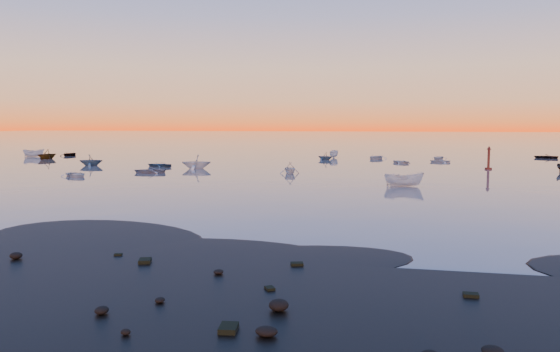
# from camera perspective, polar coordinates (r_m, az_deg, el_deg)

# --- Properties ---
(ground) EXTENTS (600.00, 600.00, 0.00)m
(ground) POSITION_cam_1_polar(r_m,az_deg,el_deg) (128.37, 5.82, 2.62)
(ground) COLOR slate
(ground) RESTS_ON ground
(mud_lobes) EXTENTS (140.00, 6.00, 0.07)m
(mud_lobes) POSITION_cam_1_polar(r_m,az_deg,el_deg) (30.62, -15.58, -6.91)
(mud_lobes) COLOR black
(mud_lobes) RESTS_ON ground
(moored_fleet) EXTENTS (124.00, 58.00, 1.20)m
(moored_fleet) POSITION_cam_1_polar(r_m,az_deg,el_deg) (81.90, 2.21, 0.99)
(moored_fleet) COLOR silver
(moored_fleet) RESTS_ON ground
(boat_near_center) EXTENTS (2.15, 4.24, 1.41)m
(boat_near_center) POSITION_cam_1_polar(r_m,az_deg,el_deg) (57.82, 12.82, -1.05)
(boat_near_center) COLOR silver
(boat_near_center) RESTS_ON ground
(boat_near_right) EXTENTS (3.54, 2.73, 1.13)m
(boat_near_right) POSITION_cam_1_polar(r_m,az_deg,el_deg) (70.47, 1.05, 0.25)
(boat_near_right) COLOR silver
(boat_near_right) RESTS_ON ground
(channel_marker) EXTENTS (0.96, 0.96, 3.41)m
(channel_marker) POSITION_cam_1_polar(r_m,az_deg,el_deg) (82.44, 20.97, 1.60)
(channel_marker) COLOR #49180F
(channel_marker) RESTS_ON ground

